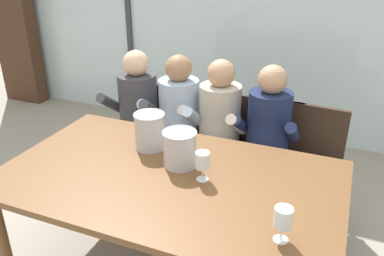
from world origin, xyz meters
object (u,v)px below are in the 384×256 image
wine_glass_near_bucket (283,219)px  chair_center (224,140)px  chair_near_window_right (312,157)px  person_beige_jumper (216,128)px  ice_bucket_primary (150,130)px  person_navy_polo (266,136)px  dining_table (169,185)px  person_pale_blue_shirt (175,121)px  chair_left_of_center (185,134)px  chair_near_curtain (140,126)px  person_charcoal_jacket (134,114)px  chair_right_of_center (270,148)px  ice_bucket_secondary (180,148)px  wine_glass_by_left_taster (202,161)px

wine_glass_near_bucket → chair_center: bearing=117.8°
chair_near_window_right → person_beige_jumper: bearing=-163.8°
person_beige_jumper → ice_bucket_primary: size_ratio=5.03×
person_navy_polo → wine_glass_near_bucket: (0.33, -1.16, 0.18)m
dining_table → person_pale_blue_shirt: bearing=112.6°
chair_left_of_center → chair_near_window_right: (1.04, -0.01, 0.00)m
chair_near_window_right → person_pale_blue_shirt: 1.09m
ice_bucket_primary → wine_glass_near_bucket: bearing=-30.7°
chair_near_curtain → chair_near_window_right: (1.47, 0.01, 0.00)m
dining_table → chair_near_window_right: size_ratio=2.20×
ice_bucket_primary → chair_left_of_center: bearing=95.2°
dining_table → ice_bucket_primary: size_ratio=8.16×
person_navy_polo → ice_bucket_primary: person_navy_polo is taller
chair_near_window_right → person_navy_polo: 0.40m
chair_center → person_charcoal_jacket: bearing=-164.1°
chair_left_of_center → chair_right_of_center: same height
ice_bucket_primary → ice_bucket_secondary: 0.30m
ice_bucket_primary → ice_bucket_secondary: bearing=-26.3°
person_pale_blue_shirt → ice_bucket_primary: bearing=-78.9°
person_pale_blue_shirt → ice_bucket_secondary: size_ratio=5.42×
person_charcoal_jacket → person_navy_polo: (1.10, 0.00, 0.00)m
chair_near_curtain → person_beige_jumper: bearing=-10.8°
chair_left_of_center → person_pale_blue_shirt: 0.23m
ice_bucket_primary → wine_glass_by_left_taster: size_ratio=1.38×
person_navy_polo → person_charcoal_jacket: bearing=179.0°
dining_table → wine_glass_near_bucket: wine_glass_near_bucket is taller
dining_table → ice_bucket_primary: 0.42m
chair_left_of_center → person_beige_jumper: (0.32, -0.15, 0.17)m
person_pale_blue_shirt → ice_bucket_primary: (0.09, -0.58, 0.19)m
person_pale_blue_shirt → person_beige_jumper: bearing=1.9°
chair_left_of_center → chair_center: bearing=4.0°
chair_center → person_navy_polo: (0.37, -0.16, 0.17)m
person_beige_jumper → wine_glass_near_bucket: 1.37m
person_beige_jumper → wine_glass_near_bucket: (0.72, -1.16, 0.18)m
ice_bucket_primary → chair_center: bearing=70.2°
person_beige_jumper → person_pale_blue_shirt: bearing=-175.6°
person_navy_polo → chair_center: bearing=155.3°
ice_bucket_primary → chair_right_of_center: bearing=48.5°
chair_center → wine_glass_near_bucket: (0.70, -1.32, 0.36)m
chair_left_of_center → chair_right_of_center: bearing=1.8°
person_charcoal_jacket → wine_glass_by_left_taster: (0.92, -0.82, 0.19)m
person_charcoal_jacket → dining_table: bearing=-50.4°
chair_left_of_center → wine_glass_by_left_taster: size_ratio=5.12×
chair_near_curtain → ice_bucket_secondary: ice_bucket_secondary is taller
chair_center → wine_glass_near_bucket: size_ratio=5.12×
chair_center → wine_glass_by_left_taster: bearing=-75.9°
chair_center → ice_bucket_secondary: 0.95m
dining_table → chair_near_window_right: bearing=54.1°
ice_bucket_primary → chair_near_curtain: bearing=124.6°
chair_center → wine_glass_near_bucket: 1.53m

